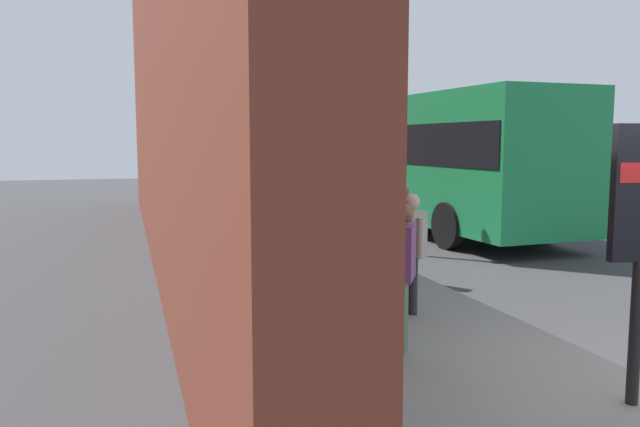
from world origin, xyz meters
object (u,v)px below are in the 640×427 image
pedestrian_near_bus (392,213)px  bicycle_beside_lamp (294,293)px  bicycle_mid_rack (316,315)px  pedestrian_crossing_street (403,262)px  street_lamp (335,103)px  pedestrian_by_facade (411,241)px  bicycle_leaning_wall (284,276)px  city_bus (421,155)px

pedestrian_near_bus → bicycle_beside_lamp: bearing=135.6°
bicycle_mid_rack → bicycle_beside_lamp: bearing=-1.7°
pedestrian_crossing_street → street_lamp: street_lamp is taller
pedestrian_near_bus → pedestrian_by_facade: 2.30m
bicycle_leaning_wall → pedestrian_near_bus: (1.33, -2.12, 0.62)m
bicycle_mid_rack → bicycle_beside_lamp: same height
bicycle_leaning_wall → city_bus: (7.28, -5.56, 1.41)m
bicycle_leaning_wall → pedestrian_near_bus: pedestrian_near_bus is taller
bicycle_mid_rack → pedestrian_crossing_street: (-0.21, -0.86, 0.55)m
bicycle_beside_lamp → city_bus: city_bus is taller
street_lamp → bicycle_leaning_wall: bearing=154.2°
pedestrian_near_bus → pedestrian_crossing_street: bearing=158.1°
bicycle_leaning_wall → city_bus: size_ratio=0.17×
street_lamp → pedestrian_crossing_street: bearing=167.3°
city_bus → pedestrian_crossing_street: city_bus is taller
city_bus → pedestrian_crossing_street: bearing=152.8°
street_lamp → bicycle_beside_lamp: bearing=157.1°
pedestrian_crossing_street → street_lamp: bearing=-12.7°
bicycle_beside_lamp → pedestrian_crossing_street: 1.56m
pedestrian_by_facade → bicycle_beside_lamp: bearing=93.5°
bicycle_leaning_wall → pedestrian_crossing_street: bearing=-161.5°
bicycle_beside_lamp → street_lamp: bearing=-22.9°
bicycle_mid_rack → city_bus: city_bus is taller
bicycle_mid_rack → city_bus: size_ratio=0.17×
pedestrian_by_facade → pedestrian_crossing_street: bearing=151.4°
street_lamp → pedestrian_near_bus: bearing=177.6°
bicycle_beside_lamp → bicycle_leaning_wall: bearing=-6.7°
pedestrian_near_bus → city_bus: bearing=-30.0°
bicycle_mid_rack → bicycle_beside_lamp: (0.99, -0.03, -0.00)m
bicycle_mid_rack → bicycle_beside_lamp: 0.99m
city_bus → street_lamp: street_lamp is taller
pedestrian_by_facade → street_lamp: size_ratio=0.31×
city_bus → street_lamp: (-2.61, 3.30, 1.14)m
bicycle_beside_lamp → street_lamp: (5.63, -2.38, 2.55)m
city_bus → pedestrian_near_bus: size_ratio=6.44×
city_bus → bicycle_leaning_wall: bearing=142.6°
city_bus → pedestrian_near_bus: bearing=150.0°
pedestrian_near_bus → pedestrian_by_facade: bearing=162.4°
city_bus → pedestrian_by_facade: city_bus is taller
city_bus → street_lamp: size_ratio=2.15×
bicycle_leaning_wall → pedestrian_near_bus: bearing=-58.0°
bicycle_mid_rack → pedestrian_by_facade: size_ratio=1.17×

